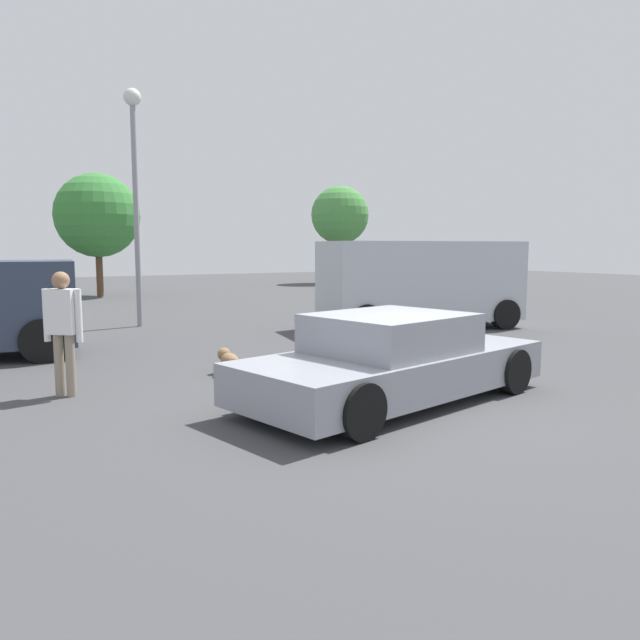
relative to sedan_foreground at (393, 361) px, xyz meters
name	(u,v)px	position (x,y,z in m)	size (l,w,h in m)	color
ground_plane	(400,406)	(-0.07, -0.25, -0.55)	(80.00, 80.00, 0.00)	#424244
sedan_foreground	(393,361)	(0.00, 0.00, 0.00)	(4.83, 2.75, 1.19)	gray
dog	(229,360)	(-1.30, 2.68, -0.30)	(0.29, 0.71, 0.43)	olive
van_white	(421,282)	(5.23, 5.79, 0.65)	(5.34, 3.00, 2.23)	#B2B7C1
pedestrian	(63,322)	(-3.78, 2.54, 0.49)	(0.47, 0.44, 1.74)	gray
light_post_near	(135,166)	(-0.97, 9.76, 3.60)	(0.44, 0.44, 6.08)	gray
tree_back_center	(340,215)	(14.21, 24.05, 3.39)	(3.36, 3.36, 5.66)	brown
tree_far_right	(97,216)	(0.07, 20.83, 2.87)	(3.53, 3.53, 5.20)	brown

